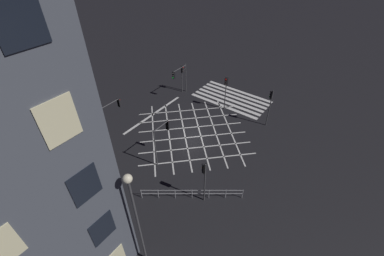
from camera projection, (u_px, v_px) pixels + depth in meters
name	position (u px, v px, depth m)	size (l,w,h in m)	color
ground_plane	(192.00, 132.00, 28.79)	(200.00, 200.00, 0.00)	black
road_markings	(214.00, 111.00, 32.09)	(14.60, 18.70, 0.01)	silver
traffic_light_median_north	(162.00, 135.00, 23.55)	(0.36, 2.12, 4.32)	#424244
traffic_light_nw_main	(204.00, 175.00, 19.84)	(0.39, 0.36, 4.33)	#424244
traffic_light_se_cross	(179.00, 75.00, 33.12)	(0.36, 2.76, 4.04)	#424244
traffic_light_ne_cross	(112.00, 111.00, 26.92)	(0.36, 2.54, 4.02)	#424244
traffic_light_se_main	(182.00, 73.00, 34.02)	(0.39, 0.36, 3.91)	#424244
traffic_light_ne_main	(98.00, 117.00, 25.55)	(0.39, 0.36, 4.55)	#424244
traffic_light_median_south	(226.00, 87.00, 30.43)	(0.36, 0.39, 4.42)	#424244
traffic_light_sw_main	(270.00, 101.00, 27.84)	(0.39, 0.36, 4.55)	#424244
street_lamp_east	(82.00, 88.00, 21.35)	(0.62, 0.62, 10.08)	#424244
street_lamp_west	(134.00, 208.00, 14.15)	(0.50, 0.50, 8.71)	#424244
street_lamp_far	(106.00, 212.00, 14.39)	(0.54, 0.54, 7.72)	#424244
street_tree_near	(54.00, 112.00, 24.54)	(2.89, 2.89, 5.70)	#38281C
street_tree_far	(51.00, 107.00, 26.02)	(3.01, 3.01, 5.28)	#38281C
pedestrian_railing	(192.00, 193.00, 21.46)	(6.90, 5.11, 1.05)	#B7B7BC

